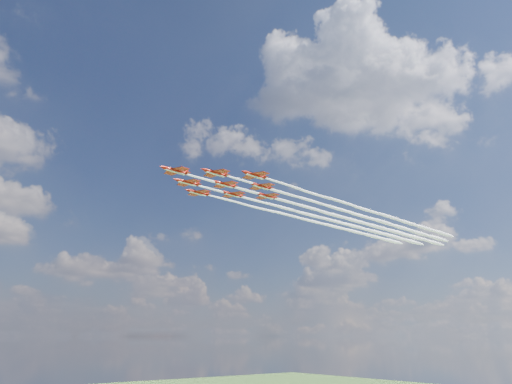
{
  "coord_description": "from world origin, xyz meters",
  "views": [
    {
      "loc": [
        -81.27,
        -120.65,
        36.96
      ],
      "look_at": [
        10.99,
        -3.52,
        80.2
      ],
      "focal_mm": 35.0,
      "sensor_mm": 36.0,
      "label": 1
    }
  ],
  "objects": [
    {
      "name": "jet_row2_port",
      "position": [
        60.41,
        -1.78,
        80.75
      ],
      "size": [
        144.45,
        21.75,
        2.4
      ],
      "rotation": [
        0.0,
        0.0,
        0.12
      ],
      "color": "#A81409"
    },
    {
      "name": "jet_row4_port",
      "position": [
        78.45,
        0.4,
        80.75
      ],
      "size": [
        144.45,
        21.75,
        2.4
      ],
      "rotation": [
        0.0,
        0.0,
        0.12
      ],
      "color": "#A81409"
    },
    {
      "name": "jet_lead",
      "position": [
        50.62,
        3.44,
        80.75
      ],
      "size": [
        144.45,
        21.75,
        2.4
      ],
      "rotation": [
        0.0,
        0.0,
        0.12
      ],
      "color": "#A81409"
    },
    {
      "name": "jet_row3_starb",
      "position": [
        67.15,
        18.23,
        80.75
      ],
      "size": [
        144.45,
        21.75,
        2.4
      ],
      "rotation": [
        0.0,
        0.0,
        0.12
      ],
      "color": "#A81409"
    },
    {
      "name": "jet_row2_starb",
      "position": [
        58.88,
        10.83,
        80.75
      ],
      "size": [
        144.45,
        21.75,
        2.4
      ],
      "rotation": [
        0.0,
        0.0,
        0.12
      ],
      "color": "#A81409"
    },
    {
      "name": "jet_tail",
      "position": [
        86.72,
        7.8,
        80.75
      ],
      "size": [
        144.45,
        21.75,
        2.4
      ],
      "rotation": [
        0.0,
        0.0,
        0.12
      ],
      "color": "#A81409"
    },
    {
      "name": "jet_row3_port",
      "position": [
        70.19,
        -7.0,
        80.75
      ],
      "size": [
        144.45,
        21.75,
        2.4
      ],
      "rotation": [
        0.0,
        0.0,
        0.12
      ],
      "color": "#A81409"
    },
    {
      "name": "jet_row3_centre",
      "position": [
        68.67,
        5.62,
        80.75
      ],
      "size": [
        144.45,
        21.75,
        2.4
      ],
      "rotation": [
        0.0,
        0.0,
        0.12
      ],
      "color": "#A81409"
    },
    {
      "name": "jet_row4_starb",
      "position": [
        76.93,
        13.01,
        80.75
      ],
      "size": [
        144.45,
        21.75,
        2.4
      ],
      "rotation": [
        0.0,
        0.0,
        0.12
      ],
      "color": "#A81409"
    }
  ]
}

